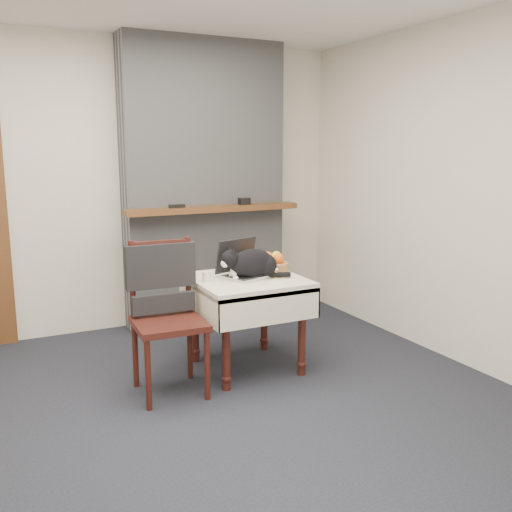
{
  "coord_description": "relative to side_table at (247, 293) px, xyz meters",
  "views": [
    {
      "loc": [
        -1.04,
        -3.13,
        1.65
      ],
      "look_at": [
        0.77,
        0.51,
        0.87
      ],
      "focal_mm": 40.0,
      "sensor_mm": 36.0,
      "label": 1
    }
  ],
  "objects": [
    {
      "name": "cream_jar",
      "position": [
        -0.31,
        0.03,
        0.15
      ],
      "size": [
        0.06,
        0.06,
        0.07
      ],
      "primitive_type": "cylinder",
      "color": "silver",
      "rests_on": "side_table"
    },
    {
      "name": "ground",
      "position": [
        -0.72,
        -0.56,
        -0.59
      ],
      "size": [
        4.5,
        4.5,
        0.0
      ],
      "primitive_type": "plane",
      "color": "black",
      "rests_on": "ground"
    },
    {
      "name": "cat",
      "position": [
        0.04,
        -0.03,
        0.22
      ],
      "size": [
        0.51,
        0.24,
        0.25
      ],
      "rotation": [
        0.0,
        0.0,
        -0.04
      ],
      "color": "black",
      "rests_on": "side_table"
    },
    {
      "name": "chair",
      "position": [
        -0.65,
        -0.07,
        0.07
      ],
      "size": [
        0.49,
        0.48,
        1.03
      ],
      "rotation": [
        0.0,
        0.0,
        -0.05
      ],
      "color": "#3B1310",
      "rests_on": "ground"
    },
    {
      "name": "laptop",
      "position": [
        0.01,
        0.06,
        0.18
      ],
      "size": [
        0.45,
        0.42,
        0.28
      ],
      "rotation": [
        0.0,
        0.0,
        0.32
      ],
      "color": "#B7B7BC",
      "rests_on": "side_table"
    },
    {
      "name": "side_table",
      "position": [
        0.0,
        0.0,
        0.0
      ],
      "size": [
        0.78,
        0.78,
        0.7
      ],
      "color": "#3B1310",
      "rests_on": "ground"
    },
    {
      "name": "room_shell",
      "position": [
        -0.72,
        -0.1,
        1.18
      ],
      "size": [
        4.52,
        4.01,
        2.61
      ],
      "color": "beige",
      "rests_on": "ground"
    },
    {
      "name": "fruit_basket",
      "position": [
        0.25,
        0.09,
        0.17
      ],
      "size": [
        0.27,
        0.27,
        0.15
      ],
      "color": "#9F6340",
      "rests_on": "side_table"
    },
    {
      "name": "chimney",
      "position": [
        0.18,
        1.29,
        0.71
      ],
      "size": [
        1.62,
        0.48,
        2.6
      ],
      "color": "gray",
      "rests_on": "ground"
    },
    {
      "name": "desk_clutter",
      "position": [
        0.21,
        0.02,
        0.12
      ],
      "size": [
        0.13,
        0.07,
        0.01
      ],
      "primitive_type": "cube",
      "rotation": [
        0.0,
        0.0,
        0.44
      ],
      "color": "black",
      "rests_on": "side_table"
    },
    {
      "name": "pill_bottle",
      "position": [
        0.19,
        -0.1,
        0.15
      ],
      "size": [
        0.04,
        0.04,
        0.07
      ],
      "color": "#B16F15",
      "rests_on": "side_table"
    }
  ]
}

